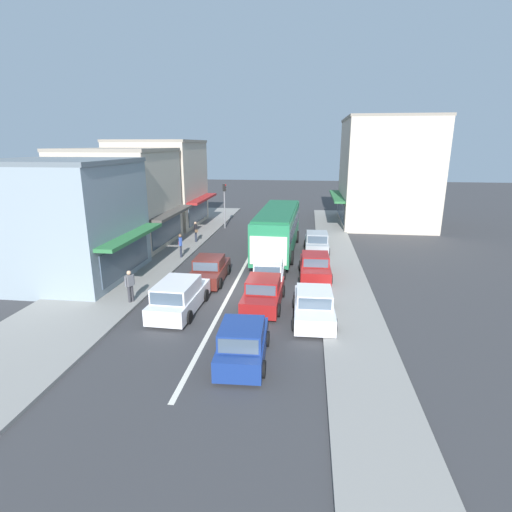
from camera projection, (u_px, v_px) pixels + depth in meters
name	position (u px, v px, depth m)	size (l,w,h in m)	color
ground_plane	(231.00, 291.00, 21.84)	(140.00, 140.00, 0.00)	#353538
lane_centre_line	(243.00, 269.00, 25.66)	(0.20, 28.00, 0.01)	silver
sidewalk_left	(153.00, 256.00, 28.39)	(5.20, 44.00, 0.14)	gray
kerb_right	(339.00, 263.00, 26.79)	(2.80, 44.00, 0.12)	gray
shopfront_corner_near	(60.00, 221.00, 23.06)	(8.72, 7.45, 6.96)	#84939E
shopfront_mid_block	(122.00, 199.00, 30.54)	(8.09, 7.91, 7.47)	beige
shopfront_far_end	(160.00, 184.00, 38.45)	(8.42, 8.14, 8.14)	beige
building_right_far	(386.00, 172.00, 38.94)	(9.33, 10.16, 10.22)	beige
city_bus	(278.00, 228.00, 29.08)	(2.96, 10.92, 3.23)	#237A4C
sedan_behind_bus_mid	(210.00, 270.00, 23.29)	(1.95, 4.23, 1.47)	#561E19
sedan_queue_gap_filler	(263.00, 293.00, 19.72)	(1.97, 4.24, 1.47)	maroon
wagon_adjacent_lane_lead	(179.00, 297.00, 18.98)	(2.04, 4.55, 1.58)	silver
hatchback_behind_bus_near	(243.00, 343.00, 14.62)	(1.93, 3.76, 1.54)	navy
hatchback_adjacent_lane_trail	(269.00, 274.00, 22.48)	(1.88, 3.73, 1.54)	silver
parked_sedan_kerb_front	(314.00, 306.00, 18.12)	(1.98, 4.24, 1.47)	silver
parked_sedan_kerb_second	(315.00, 267.00, 23.94)	(1.97, 4.24, 1.47)	maroon
parked_hatchback_kerb_third	(317.00, 243.00, 29.50)	(1.87, 3.73, 1.54)	#9EA3A8
traffic_light_downstreet	(224.00, 198.00, 37.42)	(0.33, 0.24, 4.20)	gray
pedestrian_with_handbag_near	(181.00, 244.00, 27.67)	(0.41, 0.64, 1.63)	#232838
pedestrian_browsing_midblock	(196.00, 230.00, 32.06)	(0.44, 0.64, 1.63)	#232838
pedestrian_far_walker	(130.00, 284.00, 19.74)	(0.36, 0.52, 1.63)	#333338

